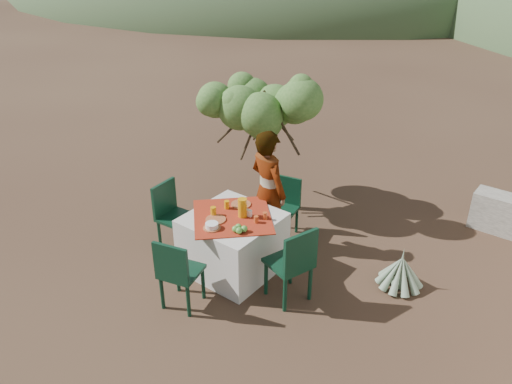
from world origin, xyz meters
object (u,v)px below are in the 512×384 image
at_px(chair_right, 293,262).
at_px(person, 268,191).
at_px(juice_pitcher, 242,208).
at_px(table, 233,243).
at_px(chair_left, 172,213).
at_px(chair_far, 285,204).
at_px(chair_near, 177,271).
at_px(shrub_tree, 269,115).
at_px(agave, 400,272).

bearing_deg(chair_right, person, -111.70).
bearing_deg(juice_pitcher, chair_right, -9.53).
relative_size(table, chair_left, 1.41).
xyz_separation_m(person, juice_pitcher, (0.07, -0.61, 0.05)).
distance_m(table, chair_left, 0.98).
bearing_deg(chair_far, chair_near, -102.51).
bearing_deg(shrub_tree, table, -68.71).
bearing_deg(chair_right, chair_far, -123.68).
relative_size(table, person, 0.78).
bearing_deg(table, chair_left, -174.14).
bearing_deg(chair_left, agave, -74.38).
bearing_deg(agave, chair_near, -133.81).
distance_m(chair_far, shrub_tree, 1.30).
bearing_deg(table, chair_right, -4.09).
distance_m(chair_near, juice_pitcher, 1.09).
bearing_deg(chair_near, agave, -148.33).
bearing_deg(chair_near, person, -105.44).
height_order(chair_left, person, person).
bearing_deg(chair_left, shrub_tree, -17.25).
relative_size(chair_far, chair_left, 0.90).
height_order(shrub_tree, juice_pitcher, shrub_tree).
distance_m(chair_left, agave, 2.99).
bearing_deg(table, shrub_tree, 111.29).
bearing_deg(agave, juice_pitcher, -153.08).
xyz_separation_m(chair_far, chair_right, (0.91, -1.15, 0.08)).
bearing_deg(chair_left, juice_pitcher, -85.73).
xyz_separation_m(table, chair_right, (0.94, -0.07, 0.16)).
xyz_separation_m(chair_far, shrub_tree, (-0.64, 0.48, 1.02)).
height_order(table, shrub_tree, shrub_tree).
distance_m(table, agave, 2.05).
bearing_deg(chair_right, chair_near, -29.08).
height_order(chair_near, juice_pitcher, juice_pitcher).
distance_m(chair_near, shrub_tree, 2.76).
height_order(table, chair_left, chair_left).
bearing_deg(shrub_tree, chair_near, -76.33).
xyz_separation_m(chair_far, chair_left, (-1.00, -1.18, 0.05)).
xyz_separation_m(chair_far, chair_near, (-0.03, -2.03, 0.04)).
relative_size(table, chair_near, 1.44).
bearing_deg(table, juice_pitcher, 36.40).
distance_m(agave, juice_pitcher, 2.04).
xyz_separation_m(chair_right, shrub_tree, (-1.55, 1.63, 0.94)).
relative_size(chair_right, shrub_tree, 0.52).
xyz_separation_m(person, shrub_tree, (-0.64, 0.88, 0.65)).
relative_size(table, chair_far, 1.56).
distance_m(person, shrub_tree, 1.26).
height_order(chair_near, person, person).
relative_size(person, juice_pitcher, 6.95).
bearing_deg(person, agave, -157.59).
relative_size(chair_near, agave, 1.51).
distance_m(chair_right, agave, 1.38).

